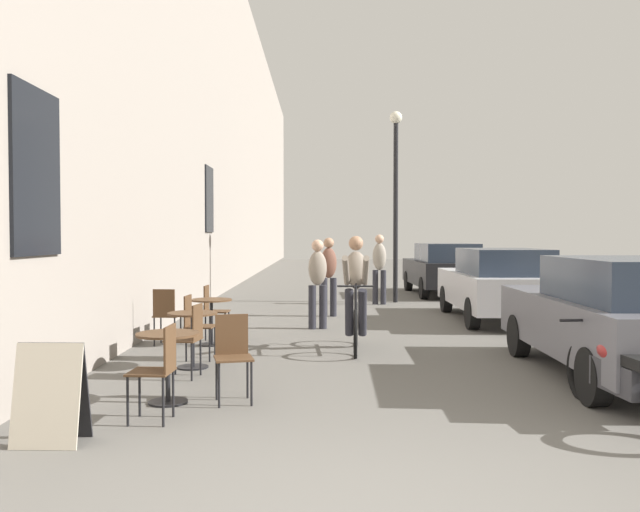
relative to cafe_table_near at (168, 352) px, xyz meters
The scene contains 20 objects.
building_facade_left 12.32m from the cafe_table_near, 98.11° to the left, with size 0.54×68.00×11.16m.
cafe_table_near is the anchor object (origin of this frame).
cafe_chair_near_toward_street 0.67m from the cafe_table_near, 83.53° to the right, with size 0.40×0.40×0.89m.
cafe_chair_near_toward_wall 0.66m from the cafe_table_near, ahead, with size 0.46×0.46×0.89m.
cafe_table_mid 1.78m from the cafe_table_near, 93.01° to the left, with size 0.64×0.64×0.72m.
cafe_chair_mid_toward_street 1.18m from the cafe_table_near, 90.88° to the left, with size 0.43×0.43×0.89m.
cafe_chair_mid_toward_wall 2.35m from the cafe_table_near, 94.12° to the left, with size 0.40×0.40×0.89m.
cafe_table_far 3.55m from the cafe_table_near, 92.37° to the left, with size 0.64×0.64×0.72m.
cafe_chair_far_toward_street 4.14m from the cafe_table_near, 93.09° to the left, with size 0.40×0.40×0.89m.
cafe_chair_far_toward_wall 3.57m from the cafe_table_near, 103.60° to the left, with size 0.41×0.41×0.89m.
sandwich_board_sign 1.46m from the cafe_table_near, 116.90° to the right, with size 0.56×0.38×0.84m.
cyclist_on_bicycle 3.79m from the cafe_table_near, 56.30° to the left, with size 0.52×1.76×1.74m.
pedestrian_near 5.54m from the cafe_table_near, 74.13° to the left, with size 0.38×0.30×1.65m.
pedestrian_mid 7.40m from the cafe_table_near, 76.37° to the left, with size 0.38×0.30×1.67m.
pedestrian_far 10.09m from the cafe_table_near, 72.45° to the left, with size 0.36×0.27×1.75m.
street_lamp 11.01m from the cafe_table_near, 70.92° to the left, with size 0.32×0.32×4.90m.
parked_car_nearest 5.23m from the cafe_table_near, 12.03° to the left, with size 1.83×4.15×1.46m.
parked_car_second 8.26m from the cafe_table_near, 51.50° to the left, with size 1.79×4.13×1.46m.
parked_car_third 13.27m from the cafe_table_near, 67.19° to the left, with size 1.84×4.24×1.50m.
parked_motorcycle 4.40m from the cafe_table_near, ahead, with size 0.62×2.15×0.92m.
Camera 1 is at (-0.31, -3.73, 1.71)m, focal length 36.54 mm.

